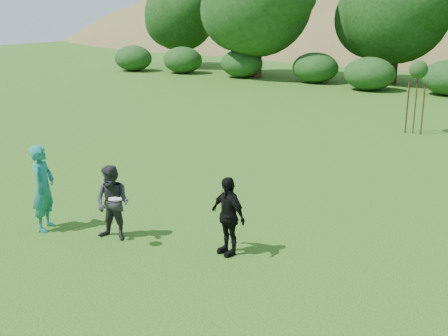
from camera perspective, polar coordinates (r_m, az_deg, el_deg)
The scene contains 6 objects.
ground at distance 11.46m, azimuth -8.36°, elevation -8.77°, with size 120.00×120.00×0.00m, color #19470C.
player_teal at distance 12.93m, azimuth -17.88°, elevation -1.93°, with size 0.70×0.46×1.92m, color #1A766A.
player_grey at distance 12.05m, azimuth -11.25°, elevation -3.52°, with size 0.78×0.61×1.61m, color #28282A.
player_black at distance 11.13m, azimuth 0.39°, elevation -4.87°, with size 0.94×0.39×1.61m, color black.
frisbee at distance 11.48m, azimuth -11.01°, elevation -3.12°, with size 0.27×0.27×0.06m.
sapling at distance 22.97m, azimuth 19.15°, elevation 9.23°, with size 0.70×0.70×2.85m.
Camera 1 is at (7.02, -7.70, 4.76)m, focal length 45.00 mm.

